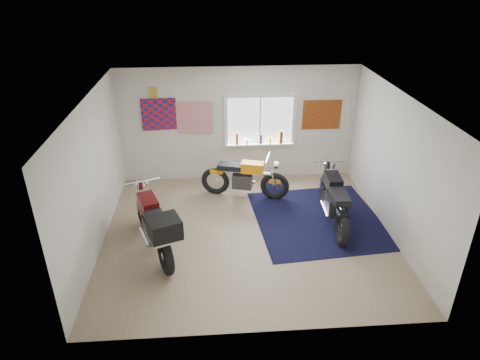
{
  "coord_description": "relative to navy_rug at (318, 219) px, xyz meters",
  "views": [
    {
      "loc": [
        -0.65,
        -6.93,
        4.73
      ],
      "look_at": [
        -0.12,
        0.4,
        0.97
      ],
      "focal_mm": 32.0,
      "sensor_mm": 36.0,
      "label": 1
    }
  ],
  "objects": [
    {
      "name": "ground",
      "position": [
        -1.49,
        -0.4,
        -0.01
      ],
      "size": [
        5.5,
        5.5,
        0.0
      ],
      "primitive_type": "plane",
      "color": "#9E896B",
      "rests_on": "ground"
    },
    {
      "name": "black_chrome_bike",
      "position": [
        0.25,
        -0.11,
        0.49
      ],
      "size": [
        0.67,
        2.19,
        1.12
      ],
      "rotation": [
        0.0,
        0.0,
        1.52
      ],
      "color": "black",
      "rests_on": "navy_rug"
    },
    {
      "name": "navy_rug",
      "position": [
        0.0,
        0.0,
        0.0
      ],
      "size": [
        2.72,
        2.81,
        0.01
      ],
      "primitive_type": "cube",
      "rotation": [
        0.0,
        0.0,
        0.09
      ],
      "color": "black",
      "rests_on": "ground"
    },
    {
      "name": "oil_bottles",
      "position": [
        -0.91,
        2.0,
        1.02
      ],
      "size": [
        1.12,
        0.09,
        0.3
      ],
      "color": "maroon",
      "rests_on": "window_assembly"
    },
    {
      "name": "yellow_triumph",
      "position": [
        -1.43,
        1.1,
        0.44
      ],
      "size": [
        1.96,
        0.73,
        1.0
      ],
      "rotation": [
        0.0,
        0.0,
        -0.25
      ],
      "color": "black",
      "rests_on": "ground"
    },
    {
      "name": "maroon_tourer",
      "position": [
        -3.18,
        -0.92,
        0.59
      ],
      "size": [
        1.16,
        2.2,
        1.14
      ],
      "rotation": [
        0.0,
        0.0,
        1.94
      ],
      "color": "black",
      "rests_on": "ground"
    },
    {
      "name": "room_shell",
      "position": [
        -1.49,
        -0.4,
        1.63
      ],
      "size": [
        5.5,
        5.5,
        5.5
      ],
      "color": "white",
      "rests_on": "ground"
    },
    {
      "name": "window_assembly",
      "position": [
        -0.99,
        2.06,
        1.36
      ],
      "size": [
        1.66,
        0.17,
        1.26
      ],
      "color": "white",
      "rests_on": "room_shell"
    },
    {
      "name": "triumph_poster",
      "position": [
        0.46,
        2.08,
        1.54
      ],
      "size": [
        0.9,
        0.03,
        0.7
      ],
      "primitive_type": "cube",
      "color": "#A54C14",
      "rests_on": "room_shell"
    },
    {
      "name": "flag_display",
      "position": [
        -3.39,
        2.08,
        2.14
      ],
      "size": [
        1.6,
        0.1,
        1.17
      ],
      "color": "red",
      "rests_on": "room_shell"
    }
  ]
}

